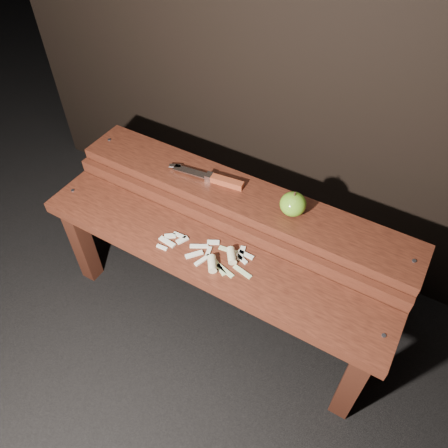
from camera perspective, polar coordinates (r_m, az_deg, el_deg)
The scene contains 6 objects.
ground at distance 1.73m, azimuth -1.03°, elevation -11.46°, with size 60.00×60.00×0.00m, color black.
bench_front_tier at distance 1.41m, azimuth -2.52°, elevation -5.79°, with size 1.20×0.20×0.42m.
bench_rear_tier at distance 1.49m, azimuth 2.07°, elevation 1.63°, with size 1.20×0.21×0.50m.
apple at distance 1.36m, azimuth 9.01°, elevation 2.59°, with size 0.08×0.08×0.09m.
knife at distance 1.46m, azimuth -0.86°, elevation 5.86°, with size 0.28×0.06×0.02m.
apple_scraps at distance 1.34m, azimuth -1.20°, elevation -4.18°, with size 0.33×0.15×0.03m.
Camera 1 is at (0.48, -0.76, 1.48)m, focal length 35.00 mm.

